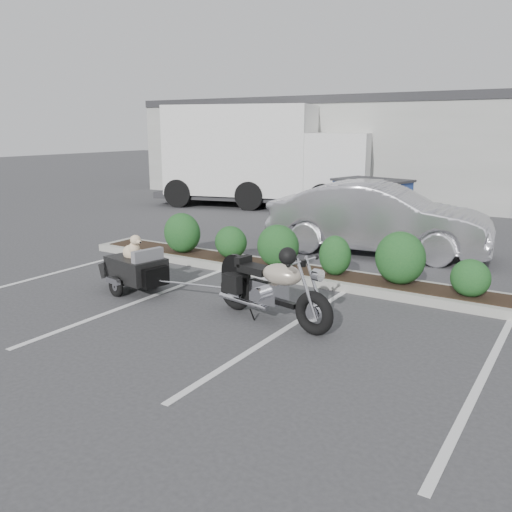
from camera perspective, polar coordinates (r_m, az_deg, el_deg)
The scene contains 8 objects.
ground at distance 8.80m, azimuth -2.46°, elevation -5.40°, with size 90.00×90.00×0.00m, color #38383A.
planter_kerb at distance 10.17m, azimuth 9.31°, elevation -2.52°, with size 12.00×1.00×0.15m, color #9E9E93.
building at distance 24.32m, azimuth 21.31°, elevation 10.54°, with size 26.00×10.00×4.00m, color #9EA099.
motorcycle at distance 8.02m, azimuth 1.61°, elevation -3.48°, with size 2.19×0.93×1.26m.
pet_trailer at distance 9.72m, azimuth -12.55°, elevation -1.18°, with size 1.78×1.02×1.05m.
sedan at distance 12.66m, azimuth 12.77°, elevation 3.87°, with size 1.72×4.92×1.62m, color #B7B5BD.
dumpster at distance 16.47m, azimuth 12.06°, elevation 5.61°, with size 2.34×1.87×1.35m.
delivery_truck at distance 20.00m, azimuth 0.89°, elevation 10.23°, with size 8.25×4.52×3.60m.
Camera 1 is at (4.76, -6.84, 2.83)m, focal length 38.00 mm.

